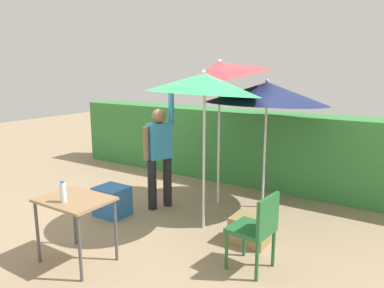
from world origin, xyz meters
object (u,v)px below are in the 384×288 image
(folding_table, at_px, (75,206))
(bottle_water, at_px, (63,192))
(umbrella_yellow, at_px, (204,84))
(chair_plastic, at_px, (257,227))
(person_vendor, at_px, (159,151))
(crate_cardboard, at_px, (250,230))
(umbrella_orange, at_px, (267,93))
(cooler_box, at_px, (112,201))
(umbrella_rainbow, at_px, (220,71))

(folding_table, bearing_deg, bottle_water, -90.23)
(umbrella_yellow, distance_m, chair_plastic, 1.94)
(person_vendor, distance_m, crate_cardboard, 1.92)
(umbrella_orange, height_order, chair_plastic, umbrella_orange)
(crate_cardboard, bearing_deg, cooler_box, -171.84)
(folding_table, xyz_separation_m, bottle_water, (-0.00, -0.14, 0.21))
(cooler_box, xyz_separation_m, bottle_water, (0.65, -1.34, 0.66))
(chair_plastic, bearing_deg, umbrella_orange, 109.82)
(folding_table, bearing_deg, person_vendor, 97.25)
(umbrella_orange, distance_m, person_vendor, 1.89)
(folding_table, bearing_deg, umbrella_yellow, 64.37)
(umbrella_rainbow, bearing_deg, umbrella_orange, 23.02)
(crate_cardboard, height_order, folding_table, folding_table)
(umbrella_yellow, xyz_separation_m, crate_cardboard, (0.74, -0.06, -1.84))
(crate_cardboard, bearing_deg, bottle_water, -132.19)
(umbrella_rainbow, height_order, crate_cardboard, umbrella_rainbow)
(chair_plastic, relative_size, folding_table, 1.11)
(chair_plastic, bearing_deg, umbrella_yellow, 149.61)
(person_vendor, height_order, bottle_water, person_vendor)
(umbrella_rainbow, distance_m, crate_cardboard, 2.44)
(umbrella_rainbow, xyz_separation_m, cooler_box, (-1.13, -1.29, -1.94))
(person_vendor, distance_m, folding_table, 1.89)
(cooler_box, bearing_deg, umbrella_yellow, 14.87)
(umbrella_yellow, bearing_deg, umbrella_rainbow, 106.29)
(chair_plastic, distance_m, cooler_box, 2.49)
(chair_plastic, relative_size, bottle_water, 3.71)
(umbrella_rainbow, bearing_deg, bottle_water, -100.46)
(umbrella_orange, xyz_separation_m, bottle_water, (-1.15, -2.91, -0.96))
(umbrella_orange, distance_m, cooler_box, 2.89)
(chair_plastic, bearing_deg, bottle_water, -148.90)
(umbrella_yellow, bearing_deg, person_vendor, 163.65)
(crate_cardboard, height_order, bottle_water, bottle_water)
(person_vendor, relative_size, cooler_box, 4.02)
(chair_plastic, relative_size, cooler_box, 1.90)
(umbrella_yellow, distance_m, person_vendor, 1.49)
(umbrella_yellow, height_order, crate_cardboard, umbrella_yellow)
(cooler_box, xyz_separation_m, folding_table, (0.65, -1.20, 0.45))
(person_vendor, distance_m, bottle_water, 2.02)
(folding_table, bearing_deg, umbrella_orange, 67.38)
(cooler_box, bearing_deg, umbrella_rainbow, 48.67)
(folding_table, height_order, bottle_water, bottle_water)
(umbrella_orange, height_order, bottle_water, umbrella_orange)
(umbrella_orange, bearing_deg, umbrella_rainbow, -156.98)
(umbrella_rainbow, relative_size, umbrella_orange, 1.24)
(umbrella_orange, distance_m, bottle_water, 3.28)
(umbrella_yellow, height_order, bottle_water, umbrella_yellow)
(umbrella_yellow, distance_m, bottle_water, 2.18)
(umbrella_rainbow, relative_size, folding_table, 3.18)
(cooler_box, distance_m, folding_table, 1.43)
(umbrella_orange, xyz_separation_m, person_vendor, (-1.39, -0.91, -0.91))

